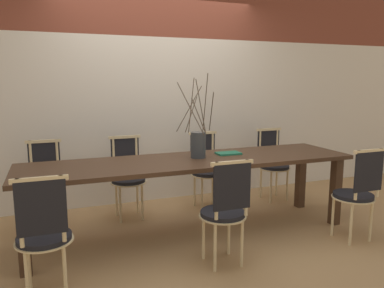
{
  "coord_description": "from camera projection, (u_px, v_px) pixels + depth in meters",
  "views": [
    {
      "loc": [
        -1.26,
        -3.32,
        1.51
      ],
      "look_at": [
        0.0,
        0.0,
        0.91
      ],
      "focal_mm": 35.0,
      "sensor_mm": 36.0,
      "label": 1
    }
  ],
  "objects": [
    {
      "name": "chair_far_center",
      "position": [
        206.0,
        167.0,
        4.48
      ],
      "size": [
        0.39,
        0.39,
        0.91
      ],
      "rotation": [
        0.0,
        0.0,
        3.14
      ],
      "color": "black",
      "rests_on": "ground_plane"
    },
    {
      "name": "ground_plane",
      "position": [
        192.0,
        233.0,
        3.75
      ],
      "size": [
        16.0,
        16.0,
        0.0
      ],
      "primitive_type": "plane",
      "color": "#A87F51"
    },
    {
      "name": "chair_far_left",
      "position": [
        128.0,
        174.0,
        4.15
      ],
      "size": [
        0.39,
        0.39,
        0.91
      ],
      "rotation": [
        0.0,
        0.0,
        3.14
      ],
      "color": "black",
      "rests_on": "ground_plane"
    },
    {
      "name": "chair_near_center",
      "position": [
        357.0,
        191.0,
        3.51
      ],
      "size": [
        0.39,
        0.39,
        0.91
      ],
      "color": "black",
      "rests_on": "ground_plane"
    },
    {
      "name": "wall_rear",
      "position": [
        157.0,
        74.0,
        4.62
      ],
      "size": [
        12.0,
        0.06,
        3.2
      ],
      "color": "beige",
      "rests_on": "ground_plane"
    },
    {
      "name": "vase_centerpiece",
      "position": [
        198.0,
        143.0,
        3.68
      ],
      "size": [
        0.37,
        0.4,
        0.82
      ],
      "color": "#33383D",
      "rests_on": "dining_table"
    },
    {
      "name": "chair_far_leftend",
      "position": [
        46.0,
        181.0,
        3.85
      ],
      "size": [
        0.39,
        0.39,
        0.91
      ],
      "rotation": [
        0.0,
        0.0,
        3.14
      ],
      "color": "black",
      "rests_on": "ground_plane"
    },
    {
      "name": "chair_near_left",
      "position": [
        225.0,
        208.0,
        3.03
      ],
      "size": [
        0.39,
        0.39,
        0.91
      ],
      "color": "black",
      "rests_on": "ground_plane"
    },
    {
      "name": "book_stack",
      "position": [
        228.0,
        153.0,
        3.88
      ],
      "size": [
        0.25,
        0.16,
        0.02
      ],
      "color": "#1E6B4C",
      "rests_on": "dining_table"
    },
    {
      "name": "dining_table",
      "position": [
        192.0,
        168.0,
        3.64
      ],
      "size": [
        3.23,
        0.8,
        0.76
      ],
      "color": "#422B1C",
      "rests_on": "ground_plane"
    },
    {
      "name": "chair_near_leftend",
      "position": [
        44.0,
        232.0,
        2.55
      ],
      "size": [
        0.39,
        0.39,
        0.91
      ],
      "color": "black",
      "rests_on": "ground_plane"
    },
    {
      "name": "chair_far_right",
      "position": [
        272.0,
        161.0,
        4.81
      ],
      "size": [
        0.39,
        0.39,
        0.91
      ],
      "rotation": [
        0.0,
        0.0,
        3.14
      ],
      "color": "black",
      "rests_on": "ground_plane"
    }
  ]
}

